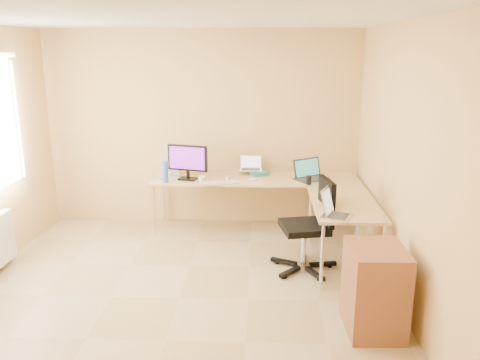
{
  "coord_description": "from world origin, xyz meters",
  "views": [
    {
      "loc": [
        0.76,
        -4.28,
        2.36
      ],
      "look_at": [
        0.55,
        1.1,
        0.9
      ],
      "focal_mm": 36.69,
      "sensor_mm": 36.0,
      "label": 1
    }
  ],
  "objects_px": {
    "laptop_black": "(312,170)",
    "laptop_return": "(338,206)",
    "keyboard": "(220,183)",
    "office_chair": "(304,226)",
    "desk_main": "(256,205)",
    "desk_return": "(343,233)",
    "mug": "(202,180)",
    "water_bottle": "(165,172)",
    "laptop_center": "(251,163)",
    "desk_fan": "(171,165)",
    "cabinet": "(375,291)",
    "monitor": "(188,162)"
  },
  "relations": [
    {
      "from": "water_bottle",
      "to": "monitor",
      "type": "bearing_deg",
      "value": 29.3
    },
    {
      "from": "desk_main",
      "to": "office_chair",
      "type": "height_order",
      "value": "office_chair"
    },
    {
      "from": "keyboard",
      "to": "laptop_return",
      "type": "distance_m",
      "value": 1.74
    },
    {
      "from": "laptop_black",
      "to": "desk_fan",
      "type": "relative_size",
      "value": 1.59
    },
    {
      "from": "office_chair",
      "to": "cabinet",
      "type": "relative_size",
      "value": 1.3
    },
    {
      "from": "water_bottle",
      "to": "desk_main",
      "type": "bearing_deg",
      "value": 13.44
    },
    {
      "from": "monitor",
      "to": "keyboard",
      "type": "xyz_separation_m",
      "value": [
        0.42,
        -0.18,
        -0.22
      ]
    },
    {
      "from": "monitor",
      "to": "desk_fan",
      "type": "height_order",
      "value": "monitor"
    },
    {
      "from": "monitor",
      "to": "laptop_center",
      "type": "distance_m",
      "value": 0.86
    },
    {
      "from": "keyboard",
      "to": "laptop_black",
      "type": "bearing_deg",
      "value": -0.76
    },
    {
      "from": "laptop_return",
      "to": "office_chair",
      "type": "bearing_deg",
      "value": 63.33
    },
    {
      "from": "laptop_black",
      "to": "laptop_return",
      "type": "relative_size",
      "value": 1.22
    },
    {
      "from": "desk_fan",
      "to": "cabinet",
      "type": "height_order",
      "value": "desk_fan"
    },
    {
      "from": "laptop_center",
      "to": "laptop_black",
      "type": "relative_size",
      "value": 0.72
    },
    {
      "from": "mug",
      "to": "water_bottle",
      "type": "bearing_deg",
      "value": 176.45
    },
    {
      "from": "laptop_return",
      "to": "office_chair",
      "type": "xyz_separation_m",
      "value": [
        -0.29,
        0.34,
        -0.34
      ]
    },
    {
      "from": "keyboard",
      "to": "office_chair",
      "type": "height_order",
      "value": "office_chair"
    },
    {
      "from": "desk_return",
      "to": "cabinet",
      "type": "height_order",
      "value": "cabinet"
    },
    {
      "from": "office_chair",
      "to": "desk_fan",
      "type": "bearing_deg",
      "value": 130.78
    },
    {
      "from": "laptop_return",
      "to": "cabinet",
      "type": "xyz_separation_m",
      "value": [
        0.21,
        -0.83,
        -0.48
      ]
    },
    {
      "from": "laptop_center",
      "to": "laptop_return",
      "type": "xyz_separation_m",
      "value": [
        0.89,
        -1.69,
        -0.03
      ]
    },
    {
      "from": "desk_main",
      "to": "mug",
      "type": "height_order",
      "value": "mug"
    },
    {
      "from": "desk_fan",
      "to": "desk_main",
      "type": "bearing_deg",
      "value": -12.62
    },
    {
      "from": "water_bottle",
      "to": "laptop_return",
      "type": "height_order",
      "value": "water_bottle"
    },
    {
      "from": "monitor",
      "to": "water_bottle",
      "type": "bearing_deg",
      "value": -135.29
    },
    {
      "from": "desk_main",
      "to": "laptop_center",
      "type": "height_order",
      "value": "laptop_center"
    },
    {
      "from": "desk_return",
      "to": "laptop_return",
      "type": "height_order",
      "value": "laptop_return"
    },
    {
      "from": "mug",
      "to": "laptop_return",
      "type": "distance_m",
      "value": 1.91
    },
    {
      "from": "desk_main",
      "to": "cabinet",
      "type": "xyz_separation_m",
      "value": [
        1.03,
        -2.32,
        -0.01
      ]
    },
    {
      "from": "desk_main",
      "to": "laptop_center",
      "type": "bearing_deg",
      "value": 109.22
    },
    {
      "from": "monitor",
      "to": "laptop_center",
      "type": "height_order",
      "value": "monitor"
    },
    {
      "from": "laptop_black",
      "to": "cabinet",
      "type": "distance_m",
      "value": 2.34
    },
    {
      "from": "desk_return",
      "to": "keyboard",
      "type": "xyz_separation_m",
      "value": [
        -1.41,
        0.7,
        0.38
      ]
    },
    {
      "from": "desk_main",
      "to": "mug",
      "type": "relative_size",
      "value": 27.54
    },
    {
      "from": "desk_main",
      "to": "laptop_center",
      "type": "xyz_separation_m",
      "value": [
        -0.07,
        0.2,
        0.51
      ]
    },
    {
      "from": "laptop_center",
      "to": "mug",
      "type": "bearing_deg",
      "value": -139.45
    },
    {
      "from": "water_bottle",
      "to": "office_chair",
      "type": "xyz_separation_m",
      "value": [
        1.66,
        -0.88,
        -0.36
      ]
    },
    {
      "from": "keyboard",
      "to": "office_chair",
      "type": "xyz_separation_m",
      "value": [
        0.97,
        -0.85,
        -0.24
      ]
    },
    {
      "from": "monitor",
      "to": "laptop_black",
      "type": "bearing_deg",
      "value": 17.76
    },
    {
      "from": "mug",
      "to": "water_bottle",
      "type": "xyz_separation_m",
      "value": [
        -0.46,
        0.03,
        0.09
      ]
    },
    {
      "from": "desk_main",
      "to": "laptop_return",
      "type": "xyz_separation_m",
      "value": [
        0.82,
        -1.49,
        0.48
      ]
    },
    {
      "from": "monitor",
      "to": "laptop_center",
      "type": "relative_size",
      "value": 1.8
    },
    {
      "from": "laptop_black",
      "to": "laptop_return",
      "type": "height_order",
      "value": "laptop_black"
    },
    {
      "from": "laptop_center",
      "to": "cabinet",
      "type": "xyz_separation_m",
      "value": [
        1.1,
        -2.52,
        -0.51
      ]
    },
    {
      "from": "laptop_black",
      "to": "desk_return",
      "type": "bearing_deg",
      "value": -108.0
    },
    {
      "from": "laptop_return",
      "to": "keyboard",
      "type": "bearing_deg",
      "value": 69.47
    },
    {
      "from": "laptop_center",
      "to": "laptop_return",
      "type": "distance_m",
      "value": 1.91
    },
    {
      "from": "desk_main",
      "to": "water_bottle",
      "type": "xyz_separation_m",
      "value": [
        -1.13,
        -0.27,
        0.5
      ]
    },
    {
      "from": "desk_return",
      "to": "laptop_return",
      "type": "relative_size",
      "value": 3.86
    },
    {
      "from": "laptop_black",
      "to": "keyboard",
      "type": "xyz_separation_m",
      "value": [
        -1.15,
        -0.24,
        -0.12
      ]
    }
  ]
}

